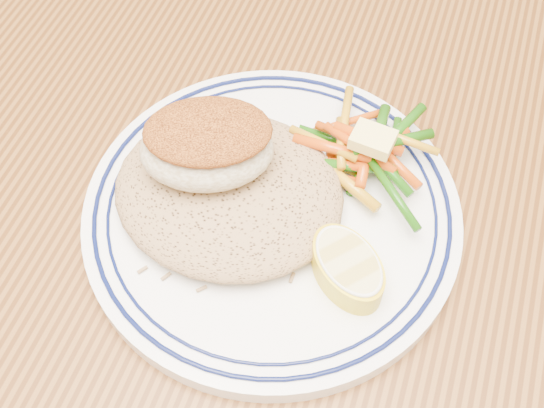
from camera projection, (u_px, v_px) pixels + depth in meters
The scene contains 7 objects.
dining_table at pixel (317, 335), 0.53m from camera, with size 1.50×0.90×0.75m.
plate at pixel (272, 212), 0.46m from camera, with size 0.25×0.25×0.02m.
rice_pilaf at pixel (228, 188), 0.45m from camera, with size 0.15×0.14×0.03m, color olive.
fish_fillet at pixel (207, 145), 0.43m from camera, with size 0.10×0.09×0.04m.
vegetable_pile at pixel (362, 151), 0.47m from camera, with size 0.10×0.11×0.03m.
butter_pat at pixel (373, 139), 0.45m from camera, with size 0.03×0.02×0.01m, color #FFEB7C.
lemon_wedge at pixel (348, 267), 0.42m from camera, with size 0.08×0.08×0.02m.
Camera 1 is at (0.03, -0.20, 1.15)m, focal length 45.00 mm.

